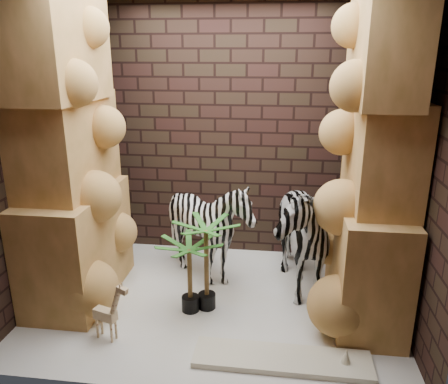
# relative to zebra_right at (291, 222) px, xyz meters

# --- Properties ---
(floor) EXTENTS (3.50, 3.50, 0.00)m
(floor) POSITION_rel_zebra_right_xyz_m (-0.72, -0.39, -0.75)
(floor) COLOR beige
(floor) RESTS_ON ground
(wall_back) EXTENTS (3.50, 0.00, 3.50)m
(wall_back) POSITION_rel_zebra_right_xyz_m (-0.72, 0.86, 0.75)
(wall_back) COLOR black
(wall_back) RESTS_ON ground
(wall_front) EXTENTS (3.50, 0.00, 3.50)m
(wall_front) POSITION_rel_zebra_right_xyz_m (-0.72, -1.64, 0.75)
(wall_front) COLOR black
(wall_front) RESTS_ON ground
(wall_left) EXTENTS (0.00, 3.00, 3.00)m
(wall_left) POSITION_rel_zebra_right_xyz_m (-2.47, -0.39, 0.75)
(wall_left) COLOR black
(wall_left) RESTS_ON ground
(wall_right) EXTENTS (0.00, 3.00, 3.00)m
(wall_right) POSITION_rel_zebra_right_xyz_m (1.03, -0.39, 0.75)
(wall_right) COLOR black
(wall_right) RESTS_ON ground
(rock_pillar_left) EXTENTS (0.68, 1.30, 3.00)m
(rock_pillar_left) POSITION_rel_zebra_right_xyz_m (-2.12, -0.39, 0.75)
(rock_pillar_left) COLOR tan
(rock_pillar_left) RESTS_ON floor
(rock_pillar_right) EXTENTS (0.58, 1.25, 3.00)m
(rock_pillar_right) POSITION_rel_zebra_right_xyz_m (0.70, -0.39, 0.75)
(rock_pillar_right) COLOR tan
(rock_pillar_right) RESTS_ON floor
(zebra_right) EXTENTS (0.97, 1.40, 1.50)m
(zebra_right) POSITION_rel_zebra_right_xyz_m (0.00, 0.00, 0.00)
(zebra_right) COLOR white
(zebra_right) RESTS_ON floor
(zebra_left) EXTENTS (1.09, 1.29, 1.07)m
(zebra_left) POSITION_rel_zebra_right_xyz_m (-0.86, 0.08, -0.21)
(zebra_left) COLOR white
(zebra_left) RESTS_ON floor
(giraffe_toy) EXTENTS (0.33, 0.19, 0.60)m
(giraffe_toy) POSITION_rel_zebra_right_xyz_m (-1.58, -1.09, -0.45)
(giraffe_toy) COLOR #D3B382
(giraffe_toy) RESTS_ON floor
(palm_front) EXTENTS (0.36, 0.36, 0.92)m
(palm_front) POSITION_rel_zebra_right_xyz_m (-0.79, -0.50, -0.29)
(palm_front) COLOR #26681A
(palm_front) RESTS_ON floor
(palm_back) EXTENTS (0.36, 0.36, 0.74)m
(palm_back) POSITION_rel_zebra_right_xyz_m (-0.94, -0.56, -0.38)
(palm_back) COLOR #26681A
(palm_back) RESTS_ON floor
(surfboard) EXTENTS (1.44, 0.36, 0.05)m
(surfboard) POSITION_rel_zebra_right_xyz_m (-0.06, -1.20, -0.73)
(surfboard) COLOR beige
(surfboard) RESTS_ON floor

